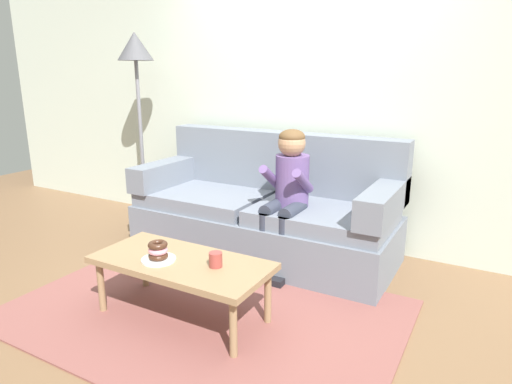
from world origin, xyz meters
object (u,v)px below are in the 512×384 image
at_px(person_child, 288,187).
at_px(donut, 158,256).
at_px(floor_lamp, 136,67).
at_px(couch, 266,212).
at_px(coffee_table, 181,266).
at_px(toy_controller, 141,273).
at_px(mug, 216,260).

xyz_separation_m(person_child, donut, (-0.36, -1.08, -0.24)).
bearing_deg(floor_lamp, couch, -3.99).
xyz_separation_m(coffee_table, donut, (-0.11, -0.08, 0.07)).
distance_m(coffee_table, toy_controller, 0.81).
xyz_separation_m(coffee_table, mug, (0.24, 0.02, 0.09)).
distance_m(coffee_table, mug, 0.26).
relative_size(donut, mug, 1.33).
height_order(donut, floor_lamp, floor_lamp).
xyz_separation_m(couch, person_child, (0.30, -0.21, 0.31)).
bearing_deg(person_child, toy_controller, -143.35).
relative_size(coffee_table, floor_lamp, 0.60).
bearing_deg(couch, floor_lamp, 176.01).
xyz_separation_m(donut, toy_controller, (-0.55, 0.39, -0.40)).
distance_m(couch, donut, 1.29).
bearing_deg(person_child, donut, -108.67).
distance_m(donut, mug, 0.37).
bearing_deg(toy_controller, donut, -20.28).
relative_size(person_child, mug, 12.24).
relative_size(mug, floor_lamp, 0.05).
distance_m(couch, toy_controller, 1.14).
height_order(person_child, floor_lamp, floor_lamp).
distance_m(couch, coffee_table, 1.22).
xyz_separation_m(couch, floor_lamp, (-1.47, 0.10, 1.20)).
distance_m(mug, toy_controller, 1.04).
relative_size(couch, coffee_table, 1.95).
height_order(mug, toy_controller, mug).
bearing_deg(person_child, floor_lamp, 169.84).
bearing_deg(couch, toy_controller, -124.48).
xyz_separation_m(person_child, toy_controller, (-0.92, -0.68, -0.65)).
bearing_deg(toy_controller, couch, 70.81).
xyz_separation_m(mug, toy_controller, (-0.91, 0.30, -0.42)).
distance_m(person_child, floor_lamp, 2.00).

